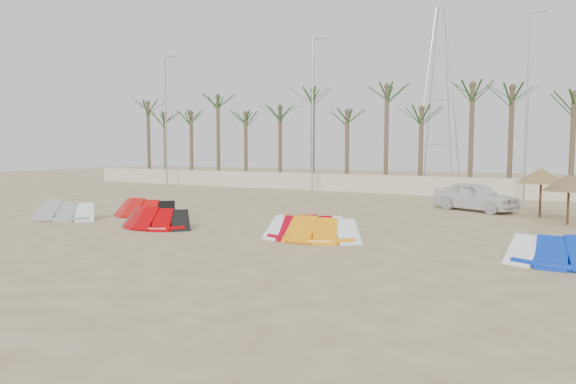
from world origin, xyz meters
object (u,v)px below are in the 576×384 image
Objects in this scene: kite_red_left at (148,207)px; kite_orange at (314,227)px; kite_red_mid at (160,217)px; car at (475,196)px; kite_red_right at (312,226)px; kite_blue at (576,248)px; parasol_left at (541,176)px; kite_grey at (67,209)px; parasol_mid at (569,183)px.

kite_red_left is 9.82m from kite_orange.
kite_red_mid is 0.75× the size of car.
kite_red_right is 0.91× the size of kite_blue.
kite_red_mid and kite_blue have the same top height.
kite_orange is at bearing 6.53° from kite_red_mid.
kite_blue is at bearing -0.52° from kite_red_right.
kite_red_mid and kite_red_right have the same top height.
kite_red_left is 0.85× the size of car.
kite_grey is at bearing -149.19° from parasol_left.
kite_orange is 8.01m from kite_blue.
kite_blue is (14.57, 0.74, 0.00)m from kite_red_mid.
kite_red_mid is 16.78m from parasol_mid.
kite_red_mid is 15.69m from car.
kite_red_left is at bearing -159.76° from parasol_mid.
car is (9.98, 12.11, 0.32)m from kite_red_mid.
parasol_left is at bearing -84.89° from car.
kite_blue is 1.66× the size of parasol_left.
parasol_mid reaches higher than kite_red_right.
parasol_mid is at bearing -61.14° from parasol_left.
parasol_mid is (7.64, 8.10, 1.34)m from kite_orange.
parasol_left is at bearing 98.56° from kite_blue.
car reaches higher than kite_blue.
kite_blue is 10.45m from parasol_left.
car is at bearing 111.99° from kite_blue.
parasol_left reaches higher than kite_red_mid.
kite_red_right is 1.63× the size of parasol_mid.
kite_blue is at bearing -5.58° from kite_red_left.
kite_red_left is 16.26m from car.
kite_orange is at bearing 4.09° from kite_grey.
kite_blue is (20.13, 0.86, -0.00)m from kite_grey.
kite_red_right is 8.13m from kite_blue.
kite_red_mid is (3.11, -2.47, -0.00)m from kite_red_left.
parasol_mid is (17.31, 6.38, 1.34)m from kite_red_left.
kite_blue is at bearing -0.05° from kite_orange.
kite_red_mid is at bearing -172.76° from kite_red_right.
kite_grey is 1.59× the size of parasol_left.
kite_orange is 1.54× the size of parasol_left.
kite_orange is 0.82× the size of car.
kite_red_right is at bearing 4.44° from kite_grey.
kite_red_mid is 0.86× the size of kite_blue.
kite_grey is 5.57m from kite_red_mid.
kite_red_mid is 1.43× the size of parasol_left.
kite_red_right is 0.80× the size of car.
kite_orange is at bearing -10.08° from kite_red_left.
kite_blue is (8.13, -0.07, 0.00)m from kite_red_right.
parasol_left reaches higher than kite_red_left.
kite_red_right is at bearing -134.01° from parasol_mid.
kite_red_left and kite_orange have the same top height.
kite_blue is 12.26m from car.
kite_red_mid is 6.60m from kite_orange.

